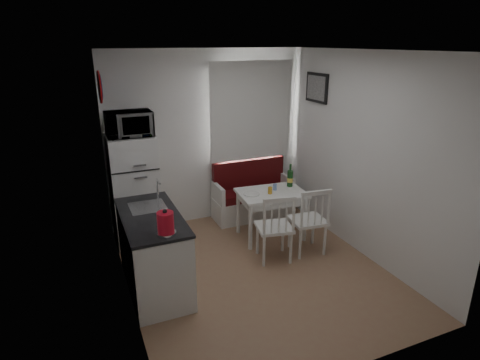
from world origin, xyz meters
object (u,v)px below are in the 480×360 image
object	(u,v)px
kitchen_counter	(153,251)
chair_left	(278,221)
chair_right	(312,214)
microwave	(129,124)
kettle	(166,223)
wine_bottle	(290,175)
fridge	(134,190)
dining_table	(271,197)
bench	(252,199)

from	to	relation	value
kitchen_counter	chair_left	xyz separation A→B (m)	(1.55, -0.07, 0.12)
chair_left	chair_right	xyz separation A→B (m)	(0.50, -0.00, 0.01)
microwave	kettle	bearing A→B (deg)	-89.01
chair_left	wine_bottle	size ratio (longest dim) A/B	1.50
chair_left	chair_right	distance (m)	0.50
chair_right	fridge	size ratio (longest dim) A/B	0.33
chair_left	fridge	size ratio (longest dim) A/B	0.33
dining_table	wine_bottle	world-z (taller)	wine_bottle
bench	chair_left	world-z (taller)	chair_left
fridge	wine_bottle	xyz separation A→B (m)	(2.13, -0.55, 0.10)
fridge	kitchen_counter	bearing A→B (deg)	-90.90
dining_table	chair_right	bearing A→B (deg)	-64.39
fridge	chair_left	bearing A→B (deg)	-40.73
wine_bottle	kettle	bearing A→B (deg)	-149.63
kitchen_counter	dining_table	distance (m)	1.90
kitchen_counter	chair_left	bearing A→B (deg)	-2.64
wine_bottle	kitchen_counter	bearing A→B (deg)	-162.09
dining_table	microwave	xyz separation A→B (m)	(-1.78, 0.60, 1.07)
kitchen_counter	bench	world-z (taller)	kitchen_counter
chair_left	bench	bearing A→B (deg)	88.84
bench	microwave	distance (m)	2.31
dining_table	chair_right	world-z (taller)	chair_right
bench	microwave	xyz separation A→B (m)	(-1.84, -0.16, 1.38)
chair_left	kitchen_counter	bearing A→B (deg)	-171.50
microwave	chair_right	bearing A→B (deg)	-31.99
kitchen_counter	chair_right	bearing A→B (deg)	-2.02
microwave	wine_bottle	bearing A→B (deg)	-13.23
fridge	wine_bottle	distance (m)	2.20
kitchen_counter	bench	bearing A→B (deg)	36.07
kettle	microwave	bearing A→B (deg)	90.99
dining_table	wine_bottle	bearing A→B (deg)	20.98
dining_table	microwave	world-z (taller)	microwave
bench	fridge	distance (m)	1.90
chair_right	wine_bottle	size ratio (longest dim) A/B	1.49
bench	microwave	bearing A→B (deg)	-175.05
dining_table	fridge	size ratio (longest dim) A/B	0.64
dining_table	kettle	world-z (taller)	kettle
bench	microwave	size ratio (longest dim) A/B	2.18
chair_left	fridge	xyz separation A→B (m)	(-1.53, 1.32, 0.19)
microwave	chair_left	bearing A→B (deg)	-39.63
microwave	kettle	size ratio (longest dim) A/B	2.23
chair_right	fridge	distance (m)	2.42
kitchen_counter	bench	xyz separation A→B (m)	(1.86, 1.35, -0.16)
fridge	microwave	size ratio (longest dim) A/B	2.62
kitchen_counter	fridge	world-z (taller)	fridge
chair_left	wine_bottle	world-z (taller)	wine_bottle
kitchen_counter	microwave	distance (m)	1.71
chair_left	chair_right	size ratio (longest dim) A/B	1.01
bench	kettle	size ratio (longest dim) A/B	4.85
chair_left	chair_right	world-z (taller)	chair_right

